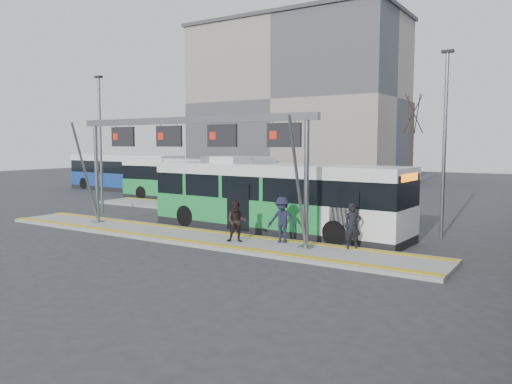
# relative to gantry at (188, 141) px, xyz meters

# --- Properties ---
(ground) EXTENTS (120.00, 120.00, 0.00)m
(ground) POSITION_rel_gantry_xyz_m (0.35, -0.25, -4.30)
(ground) COLOR #2D2D30
(ground) RESTS_ON ground
(platform_main) EXTENTS (22.00, 3.00, 0.15)m
(platform_main) POSITION_rel_gantry_xyz_m (0.35, -0.25, -4.22)
(platform_main) COLOR gray
(platform_main) RESTS_ON ground
(platform_second) EXTENTS (20.00, 3.00, 0.15)m
(platform_second) POSITION_rel_gantry_xyz_m (-3.65, 7.75, -4.22)
(platform_second) COLOR gray
(platform_second) RESTS_ON ground
(tactile_main) EXTENTS (22.00, 2.65, 0.02)m
(tactile_main) POSITION_rel_gantry_xyz_m (0.35, -0.25, -4.14)
(tactile_main) COLOR gold
(tactile_main) RESTS_ON platform_main
(tactile_second) EXTENTS (20.00, 0.35, 0.02)m
(tactile_second) POSITION_rel_gantry_xyz_m (-3.65, 8.90, -4.14)
(tactile_second) COLOR gold
(tactile_second) RESTS_ON platform_second
(gantry) EXTENTS (13.00, 1.68, 5.20)m
(gantry) POSITION_rel_gantry_xyz_m (0.00, 0.00, 0.00)
(gantry) COLOR slate
(gantry) RESTS_ON platform_main
(apartment_block) EXTENTS (24.50, 12.50, 18.40)m
(apartment_block) POSITION_rel_gantry_xyz_m (-13.65, 35.75, 4.91)
(apartment_block) COLOR gray
(apartment_block) RESTS_ON ground
(hero_bus) EXTENTS (13.00, 3.46, 3.54)m
(hero_bus) POSITION_rel_gantry_xyz_m (2.56, 3.08, -2.68)
(hero_bus) COLOR black
(hero_bus) RESTS_ON ground
(bg_bus_green) EXTENTS (12.24, 3.06, 3.04)m
(bg_bus_green) POSITION_rel_gantry_xyz_m (-8.55, 10.95, -2.80)
(bg_bus_green) COLOR black
(bg_bus_green) RESTS_ON ground
(bg_bus_blue) EXTENTS (12.30, 3.43, 3.17)m
(bg_bus_blue) POSITION_rel_gantry_xyz_m (-19.19, 13.92, -2.73)
(bg_bus_blue) COLOR black
(bg_bus_blue) RESTS_ON ground
(passenger_a) EXTENTS (0.76, 0.69, 1.75)m
(passenger_a) POSITION_rel_gantry_xyz_m (7.44, 0.84, -3.28)
(passenger_a) COLOR black
(passenger_a) RESTS_ON platform_main
(passenger_b) EXTENTS (1.03, 0.95, 1.70)m
(passenger_b) POSITION_rel_gantry_xyz_m (2.93, -0.47, -3.30)
(passenger_b) COLOR black
(passenger_b) RESTS_ON platform_main
(passenger_c) EXTENTS (1.33, 0.94, 1.86)m
(passenger_c) POSITION_rel_gantry_xyz_m (4.56, 0.44, -3.22)
(passenger_c) COLOR #1B1C30
(passenger_c) RESTS_ON platform_main
(tree_left) EXTENTS (1.40, 1.40, 8.68)m
(tree_left) POSITION_rel_gantry_xyz_m (-7.61, 31.82, 2.29)
(tree_left) COLOR #382B21
(tree_left) RESTS_ON ground
(tree_mid) EXTENTS (1.40, 1.40, 9.16)m
(tree_mid) POSITION_rel_gantry_xyz_m (1.12, 31.75, 2.65)
(tree_mid) COLOR #382B21
(tree_mid) RESTS_ON ground
(tree_far) EXTENTS (1.40, 1.40, 8.00)m
(tree_far) POSITION_rel_gantry_xyz_m (-20.03, 32.07, 1.77)
(tree_far) COLOR #382B21
(tree_far) RESTS_ON ground
(lamp_west) EXTENTS (0.50, 0.25, 8.22)m
(lamp_west) POSITION_rel_gantry_xyz_m (-9.92, 3.52, 0.06)
(lamp_west) COLOR slate
(lamp_west) RESTS_ON ground
(lamp_east) EXTENTS (0.50, 0.25, 8.16)m
(lamp_east) POSITION_rel_gantry_xyz_m (9.63, 5.78, 0.03)
(lamp_east) COLOR slate
(lamp_east) RESTS_ON ground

